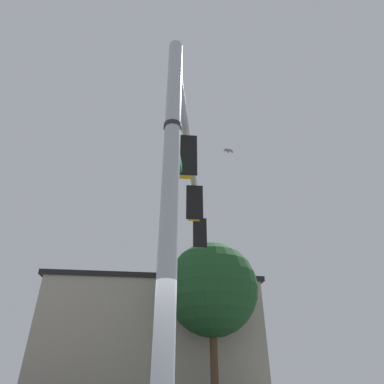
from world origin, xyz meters
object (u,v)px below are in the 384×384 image
(traffic_light_mid_outer, at_px, (199,234))
(bird_flying, at_px, (229,151))
(street_name_sign, at_px, (175,140))
(traffic_light_mid_inner, at_px, (194,205))
(traffic_light_nearest_pole, at_px, (186,159))

(traffic_light_mid_outer, relative_size, bird_flying, 3.23)
(street_name_sign, distance_m, bird_flying, 7.15)
(street_name_sign, height_order, bird_flying, bird_flying)
(street_name_sign, xyz_separation_m, bird_flying, (2.25, 5.46, 4.04))
(street_name_sign, bearing_deg, traffic_light_mid_inner, 80.49)
(traffic_light_mid_inner, bearing_deg, traffic_light_nearest_pole, -99.56)
(traffic_light_mid_inner, bearing_deg, traffic_light_mid_outer, 80.44)
(traffic_light_nearest_pole, relative_size, traffic_light_mid_outer, 1.00)
(traffic_light_mid_outer, relative_size, street_name_sign, 0.89)
(traffic_light_mid_inner, bearing_deg, street_name_sign, -99.51)
(traffic_light_mid_outer, height_order, street_name_sign, traffic_light_mid_outer)
(traffic_light_nearest_pole, relative_size, street_name_sign, 0.89)
(traffic_light_mid_inner, height_order, traffic_light_mid_outer, same)
(bird_flying, bearing_deg, street_name_sign, -112.38)
(street_name_sign, bearing_deg, bird_flying, 67.62)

